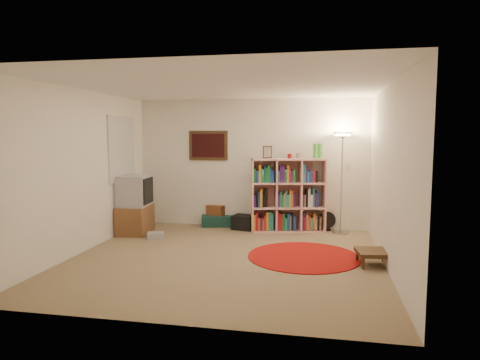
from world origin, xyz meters
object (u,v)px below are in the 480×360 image
Objects in this scene: floor_lamp at (342,150)px; tv_stand at (135,205)px; side_table at (374,253)px; bookshelf at (287,196)px; floor_fan at (327,221)px; suitcase at (219,220)px.

floor_lamp reaches higher than tv_stand.
tv_stand is 2.08× the size of side_table.
floor_fan is (0.75, 0.20, -0.48)m from bookshelf.
floor_lamp is 1.73× the size of tv_stand.
floor_fan is 3.60m from tv_stand.
side_table is (0.37, -1.91, -1.37)m from floor_lamp.
side_table is (4.09, -1.23, -0.34)m from tv_stand.
suitcase is (1.35, 0.94, -0.41)m from tv_stand.
tv_stand reaches higher than side_table.
floor_lamp is 3.60× the size of side_table.
floor_lamp is 2.38m from side_table.
floor_fan is 0.70× the size of side_table.
bookshelf is 1.51m from suitcase.
suitcase is 1.43× the size of side_table.
floor_lamp is 2.52× the size of suitcase.
suitcase is (-2.13, 0.05, -0.08)m from floor_fan.
suitcase and side_table have the same top height.
side_table is at bearing -51.77° from suitcase.
bookshelf is 1.32m from floor_lamp.
suitcase is (-2.37, 0.25, -1.44)m from floor_lamp.
suitcase is at bearing 30.52° from tv_stand.
bookshelf is 2.40m from side_table.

